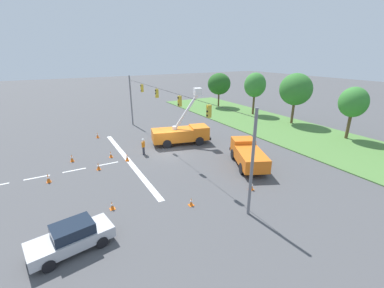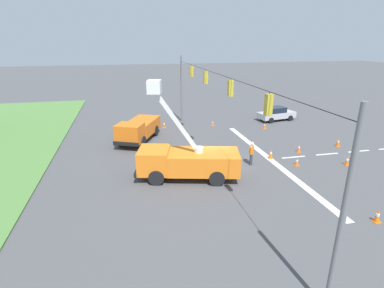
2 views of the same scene
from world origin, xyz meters
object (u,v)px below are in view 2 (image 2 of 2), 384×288
at_px(utility_truck_bucket_lift, 187,160).
at_px(road_worker, 252,152).
at_px(traffic_cone_mid_right, 338,142).
at_px(traffic_cone_lane_edge_b, 213,123).
at_px(utility_truck_support_near, 138,129).
at_px(traffic_cone_far_left, 347,160).
at_px(traffic_cone_foreground_right, 378,216).
at_px(traffic_cone_mid_left, 271,154).
at_px(traffic_cone_foreground_left, 297,161).
at_px(traffic_cone_near_bucket, 265,126).
at_px(traffic_cone_lane_edge_a, 164,125).
at_px(sedan_silver, 276,114).
at_px(traffic_cone_far_right, 299,148).

relative_size(utility_truck_bucket_lift, road_worker, 4.00).
bearing_deg(traffic_cone_mid_right, traffic_cone_lane_edge_b, 44.65).
distance_m(utility_truck_support_near, traffic_cone_far_left, 17.27).
bearing_deg(traffic_cone_far_left, traffic_cone_lane_edge_b, 27.50).
distance_m(traffic_cone_foreground_right, traffic_cone_far_left, 7.59).
bearing_deg(traffic_cone_mid_right, traffic_cone_far_left, 150.41).
height_order(traffic_cone_mid_left, traffic_cone_lane_edge_b, traffic_cone_mid_left).
height_order(traffic_cone_foreground_left, traffic_cone_near_bucket, traffic_cone_foreground_left).
height_order(traffic_cone_lane_edge_b, traffic_cone_far_left, traffic_cone_far_left).
xyz_separation_m(traffic_cone_foreground_right, traffic_cone_lane_edge_a, (19.64, 8.17, -0.01)).
xyz_separation_m(traffic_cone_foreground_left, traffic_cone_near_bucket, (9.58, -2.05, -0.03)).
bearing_deg(road_worker, utility_truck_bucket_lift, 102.70).
bearing_deg(traffic_cone_far_left, traffic_cone_mid_left, 62.55).
height_order(traffic_cone_mid_right, traffic_cone_far_left, traffic_cone_far_left).
distance_m(traffic_cone_mid_left, traffic_cone_lane_edge_b, 10.23).
relative_size(utility_truck_bucket_lift, traffic_cone_lane_edge_b, 11.55).
xyz_separation_m(sedan_silver, traffic_cone_far_left, (-13.20, 1.16, -0.41)).
height_order(road_worker, traffic_cone_mid_left, road_worker).
xyz_separation_m(traffic_cone_far_left, traffic_cone_far_right, (3.26, 1.95, -0.03)).
bearing_deg(traffic_cone_lane_edge_b, traffic_cone_foreground_right, -171.30).
bearing_deg(traffic_cone_far_right, traffic_cone_mid_right, -82.75).
distance_m(traffic_cone_mid_left, traffic_cone_mid_right, 7.10).
height_order(traffic_cone_mid_right, traffic_cone_near_bucket, traffic_cone_mid_right).
distance_m(utility_truck_bucket_lift, traffic_cone_mid_right, 14.51).
distance_m(traffic_cone_near_bucket, traffic_cone_lane_edge_a, 10.53).
bearing_deg(traffic_cone_foreground_right, traffic_cone_far_right, -9.51).
relative_size(traffic_cone_foreground_left, traffic_cone_lane_edge_b, 1.09).
bearing_deg(traffic_cone_foreground_left, traffic_cone_lane_edge_b, 13.92).
height_order(traffic_cone_near_bucket, traffic_cone_far_left, traffic_cone_far_left).
bearing_deg(traffic_cone_near_bucket, utility_truck_bucket_lift, 133.43).
xyz_separation_m(utility_truck_support_near, road_worker, (-7.48, -7.77, -0.12)).
xyz_separation_m(traffic_cone_lane_edge_b, traffic_cone_far_right, (-9.34, -4.61, 0.06)).
height_order(utility_truck_support_near, traffic_cone_mid_left, utility_truck_support_near).
relative_size(sedan_silver, traffic_cone_foreground_left, 6.81).
xyz_separation_m(traffic_cone_near_bucket, traffic_cone_far_right, (-7.09, 0.37, 0.06)).
bearing_deg(traffic_cone_lane_edge_b, utility_truck_bucket_lift, 155.90).
relative_size(road_worker, traffic_cone_foreground_right, 2.44).
bearing_deg(traffic_cone_mid_left, traffic_cone_near_bucket, -22.55).
bearing_deg(traffic_cone_lane_edge_b, traffic_cone_near_bucket, -114.29).
bearing_deg(traffic_cone_foreground_left, traffic_cone_far_left, -101.98).
height_order(road_worker, traffic_cone_foreground_right, road_worker).
height_order(utility_truck_support_near, traffic_cone_foreground_left, utility_truck_support_near).
relative_size(utility_truck_support_near, sedan_silver, 1.41).
xyz_separation_m(utility_truck_bucket_lift, traffic_cone_foreground_left, (0.24, -8.33, -1.00)).
height_order(traffic_cone_foreground_left, traffic_cone_lane_edge_b, traffic_cone_foreground_left).
bearing_deg(traffic_cone_far_left, utility_truck_bucket_lift, 87.48).
bearing_deg(traffic_cone_foreground_right, traffic_cone_lane_edge_b, 8.70).
height_order(traffic_cone_mid_left, traffic_cone_lane_edge_a, traffic_cone_mid_left).
bearing_deg(traffic_cone_far_right, traffic_cone_foreground_left, 146.05).
bearing_deg(traffic_cone_mid_left, traffic_cone_foreground_left, -145.23).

